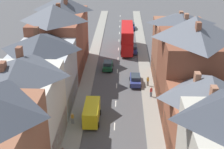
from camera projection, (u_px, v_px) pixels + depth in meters
The scene contains 15 objects.
pavement_left at pixel (87, 80), 53.79m from camera, with size 2.20×104.00×0.14m, color gray.
pavement_right at pixel (147, 81), 53.44m from camera, with size 2.20×104.00×0.14m, color gray.
centre_line_dashes at pixel (117, 86), 51.82m from camera, with size 0.14×97.80×0.01m.
terrace_row_left at pixel (25, 99), 35.72m from camera, with size 8.00×62.39×12.94m.
terrace_row_right at pixel (218, 126), 29.99m from camera, with size 8.00×55.53×13.73m.
double_decker_bus_lead at pixel (127, 37), 66.50m from camera, with size 2.74×10.80×5.30m.
car_near_blue at pixel (127, 30), 78.28m from camera, with size 1.90×3.85×1.67m.
car_near_silver at pixel (131, 26), 82.06m from camera, with size 1.90×4.22×1.68m.
car_mid_black at pixel (135, 79), 52.07m from camera, with size 1.90×4.53×1.68m.
car_mid_white at pixel (108, 65), 57.81m from camera, with size 1.90×4.11×1.58m.
car_far_grey at pixel (133, 49), 65.82m from camera, with size 1.90×4.03×1.62m.
delivery_van at pixel (92, 112), 41.61m from camera, with size 2.20×5.20×2.41m.
pedestrian_mid_right at pixel (72, 118), 40.91m from camera, with size 0.36×0.22×1.61m.
pedestrian_far_left at pixel (151, 91), 47.73m from camera, with size 0.36×0.22×1.61m.
pedestrian_far_right at pixel (148, 81), 51.16m from camera, with size 0.36×0.22×1.61m.
Camera 1 is at (0.94, -10.41, 23.13)m, focal length 50.00 mm.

